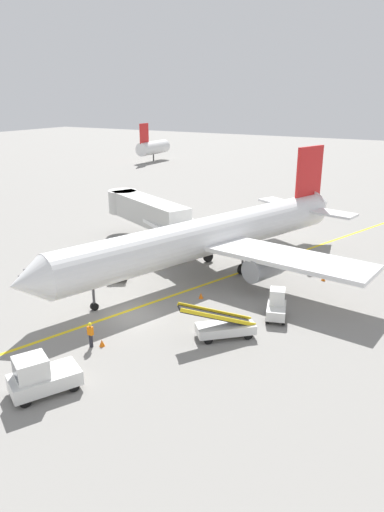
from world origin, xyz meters
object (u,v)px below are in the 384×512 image
Objects in this scene: airliner at (214,235)px; ground_crew_marshaller at (91,334)px; jet_bridge at (142,209)px; baggage_cart_loaded at (38,277)px; safety_cone_nose_right at (323,278)px; belt_loader_forward_hold at (224,326)px; pushback_tug at (40,376)px; safety_cone_nose_left at (102,343)px; safety_cone_wingtip_left at (201,296)px; belt_loader_aft_hold at (119,266)px; baggage_tug_near_wing at (277,306)px.

ground_crew_marshaller is (-0.63, -15.60, -2.51)m from airliner.
baggage_cart_loaded is at bearing -93.98° from jet_bridge.
belt_loader_forward_hold is at bearing -103.42° from safety_cone_nose_right.
airliner is at bearing 87.68° from ground_crew_marshaller.
jet_bridge reaches higher than safety_cone_nose_right.
belt_loader_forward_hold reaches higher than baggage_cart_loaded.
belt_loader_forward_hold reaches higher than pushback_tug.
ground_crew_marshaller is 0.96m from safety_cone_nose_left.
pushback_tug is 0.89× the size of belt_loader_forward_hold.
safety_cone_wingtip_left is at bearing 76.07° from ground_crew_marshaller.
airliner is 77.86× the size of safety_cone_nose_left.
belt_loader_forward_hold is at bearing 38.16° from ground_crew_marshaller.
airliner is 9.49× the size of baggage_cart_loaded.
safety_cone_nose_right and safety_cone_wingtip_left have the same top height.
airliner reaches higher than ground_crew_marshaller.
airliner reaches higher than safety_cone_nose_right.
jet_bridge is at bearing 118.42° from safety_cone_nose_left.
belt_loader_aft_hold is at bearing -145.21° from airliner.
baggage_cart_loaded is at bearing -164.24° from safety_cone_wingtip_left.
safety_cone_wingtip_left is at bearing 15.76° from baggage_cart_loaded.
airliner is at bearing 143.40° from baggage_tug_near_wing.
safety_cone_nose_left is (-8.19, -9.20, -0.71)m from baggage_tug_near_wing.
baggage_tug_near_wing is at bearing 61.81° from pushback_tug.
pushback_tug is 5.46m from safety_cone_nose_left.
pushback_tug reaches higher than safety_cone_nose_right.
ground_crew_marshaller is at bearing -92.32° from airliner.
jet_bridge is at bearing 113.74° from pushback_tug.
ground_crew_marshaller is at bearing -60.28° from belt_loader_aft_hold.
pushback_tug reaches higher than baggage_cart_loaded.
ground_crew_marshaller is at bearing -118.16° from safety_cone_nose_right.
baggage_cart_loaded is (-11.72, -9.49, -2.95)m from airliner.
safety_cone_nose_right is at bearing 62.61° from safety_cone_nose_left.
baggage_tug_near_wing is (8.08, -6.00, -2.49)m from airliner.
jet_bridge is 21.71m from baggage_tug_near_wing.
baggage_tug_near_wing is at bearing 64.97° from belt_loader_forward_hold.
jet_bridge reaches higher than safety_cone_nose_left.
pushback_tug is 16.35m from baggage_cart_loaded.
ground_crew_marshaller is (-6.69, -5.25, 0.13)m from belt_loader_forward_hold.
safety_cone_nose_left is (6.72, -10.45, -0.56)m from belt_loader_aft_hold.
belt_loader_forward_hold is at bearing -115.03° from baggage_tug_near_wing.
belt_loader_aft_hold is 12.44m from safety_cone_nose_left.
belt_loader_forward_hold is 17.80m from baggage_cart_loaded.
safety_cone_nose_right is (3.12, 13.06, -0.56)m from belt_loader_forward_hold.
baggage_cart_loaded is (-19.81, -3.49, -0.46)m from baggage_tug_near_wing.
ground_crew_marshaller is at bearing 100.23° from pushback_tug.
ground_crew_marshaller is (6.20, -10.86, 0.13)m from belt_loader_aft_hold.
airliner is at bearing 120.34° from belt_loader_forward_hold.
pushback_tug reaches higher than safety_cone_wingtip_left.
jet_bridge reaches higher than pushback_tug.
jet_bridge is 14.33m from baggage_cart_loaded.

